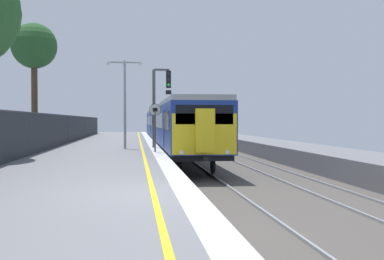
{
  "coord_description": "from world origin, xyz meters",
  "views": [
    {
      "loc": [
        -0.74,
        -10.21,
        1.57
      ],
      "look_at": [
        1.87,
        11.15,
        1.14
      ],
      "focal_mm": 43.74,
      "sensor_mm": 36.0,
      "label": 1
    }
  ],
  "objects_px": {
    "commuter_train_at_platform": "(170,124)",
    "background_tree_centre": "(33,49)",
    "signal_gantry": "(159,98)",
    "platform_lamp_mid": "(125,96)",
    "speed_limit_sign": "(155,121)"
  },
  "relations": [
    {
      "from": "commuter_train_at_platform",
      "to": "background_tree_centre",
      "type": "relative_size",
      "value": 4.76
    },
    {
      "from": "signal_gantry",
      "to": "platform_lamp_mid",
      "type": "bearing_deg",
      "value": -164.1
    },
    {
      "from": "signal_gantry",
      "to": "platform_lamp_mid",
      "type": "xyz_separation_m",
      "value": [
        -1.95,
        -0.55,
        0.09
      ]
    },
    {
      "from": "speed_limit_sign",
      "to": "platform_lamp_mid",
      "type": "distance_m",
      "value": 3.95
    },
    {
      "from": "speed_limit_sign",
      "to": "signal_gantry",
      "type": "bearing_deg",
      "value": 84.31
    },
    {
      "from": "commuter_train_at_platform",
      "to": "speed_limit_sign",
      "type": "height_order",
      "value": "commuter_train_at_platform"
    },
    {
      "from": "speed_limit_sign",
      "to": "platform_lamp_mid",
      "type": "bearing_deg",
      "value": 115.02
    },
    {
      "from": "commuter_train_at_platform",
      "to": "signal_gantry",
      "type": "xyz_separation_m",
      "value": [
        -1.46,
        -11.42,
        1.61
      ]
    },
    {
      "from": "signal_gantry",
      "to": "background_tree_centre",
      "type": "relative_size",
      "value": 0.55
    },
    {
      "from": "signal_gantry",
      "to": "speed_limit_sign",
      "type": "distance_m",
      "value": 4.13
    },
    {
      "from": "speed_limit_sign",
      "to": "platform_lamp_mid",
      "type": "xyz_separation_m",
      "value": [
        -1.56,
        3.34,
        1.42
      ]
    },
    {
      "from": "speed_limit_sign",
      "to": "commuter_train_at_platform",
      "type": "bearing_deg",
      "value": 83.12
    },
    {
      "from": "platform_lamp_mid",
      "to": "signal_gantry",
      "type": "bearing_deg",
      "value": 15.9
    },
    {
      "from": "platform_lamp_mid",
      "to": "background_tree_centre",
      "type": "relative_size",
      "value": 0.59
    },
    {
      "from": "signal_gantry",
      "to": "speed_limit_sign",
      "type": "height_order",
      "value": "signal_gantry"
    }
  ]
}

